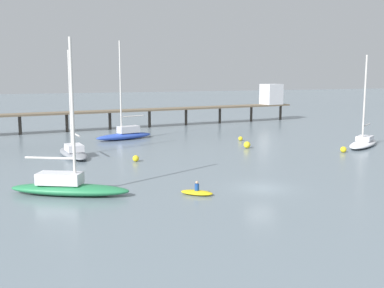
% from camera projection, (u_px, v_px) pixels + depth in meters
% --- Properties ---
extents(ground_plane, '(400.00, 400.00, 0.00)m').
position_uv_depth(ground_plane, '(261.00, 188.00, 40.22)').
color(ground_plane, slate).
extents(pier, '(68.62, 11.39, 7.47)m').
position_uv_depth(pier, '(190.00, 104.00, 88.43)').
color(pier, brown).
rests_on(pier, ground_plane).
extents(sailboat_white, '(9.28, 7.64, 12.05)m').
position_uv_depth(sailboat_white, '(363.00, 142.00, 63.00)').
color(sailboat_white, white).
rests_on(sailboat_white, ground_plane).
extents(sailboat_green, '(9.81, 6.70, 12.51)m').
position_uv_depth(sailboat_green, '(68.00, 185.00, 37.89)').
color(sailboat_green, '#287F4C').
rests_on(sailboat_green, ground_plane).
extents(sailboat_gray, '(3.35, 9.24, 12.38)m').
position_uv_depth(sailboat_gray, '(73.00, 151.00, 55.42)').
color(sailboat_gray, gray).
rests_on(sailboat_gray, ground_plane).
extents(sailboat_blue, '(9.21, 4.48, 14.30)m').
position_uv_depth(sailboat_blue, '(125.00, 133.00, 69.50)').
color(sailboat_blue, '#2D4CB7').
rests_on(sailboat_blue, ground_plane).
extents(dinghy_yellow, '(2.82, 2.69, 1.14)m').
position_uv_depth(dinghy_yellow, '(197.00, 192.00, 38.04)').
color(dinghy_yellow, yellow).
rests_on(dinghy_yellow, ground_plane).
extents(mooring_buoy_outer, '(0.76, 0.76, 0.76)m').
position_uv_depth(mooring_buoy_outer, '(343.00, 150.00, 58.10)').
color(mooring_buoy_outer, yellow).
rests_on(mooring_buoy_outer, ground_plane).
extents(mooring_buoy_far, '(0.72, 0.72, 0.72)m').
position_uv_depth(mooring_buoy_far, '(136.00, 158.00, 52.18)').
color(mooring_buoy_far, yellow).
rests_on(mooring_buoy_far, ground_plane).
extents(mooring_buoy_near, '(0.90, 0.90, 0.90)m').
position_uv_depth(mooring_buoy_near, '(247.00, 145.00, 61.42)').
color(mooring_buoy_near, yellow).
rests_on(mooring_buoy_near, ground_plane).
extents(mooring_buoy_inner, '(0.63, 0.63, 0.63)m').
position_uv_depth(mooring_buoy_inner, '(241.00, 139.00, 68.23)').
color(mooring_buoy_inner, yellow).
rests_on(mooring_buoy_inner, ground_plane).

